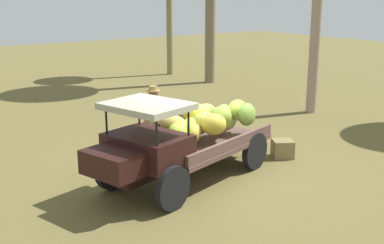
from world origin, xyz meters
TOP-DOWN VIEW (x-y plane):
  - ground_plane at (0.00, 0.00)m, footprint 60.00×60.00m
  - truck at (0.63, 0.03)m, footprint 4.66×2.68m
  - farmer at (0.21, -1.82)m, footprint 0.52×0.47m
  - wooden_crate at (-2.18, 0.17)m, footprint 0.66×0.65m

SIDE VIEW (x-z plane):
  - ground_plane at x=0.00m, z-range 0.00..0.00m
  - wooden_crate at x=-2.18m, z-range 0.00..0.43m
  - truck at x=0.63m, z-range 0.02..1.88m
  - farmer at x=0.21m, z-range 0.11..1.81m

